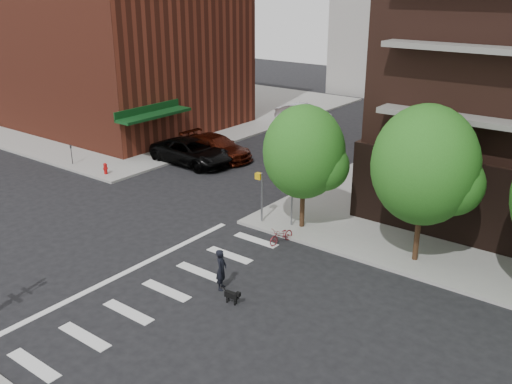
# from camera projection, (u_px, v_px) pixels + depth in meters

# --- Properties ---
(ground) EXTENTS (120.00, 120.00, 0.00)m
(ground) POSITION_uv_depth(u_px,v_px,m) (118.00, 269.00, 24.82)
(ground) COLOR black
(ground) RESTS_ON ground
(sidewalk_nw) EXTENTS (31.00, 33.00, 0.15)m
(sidewalk_nw) POSITION_uv_depth(u_px,v_px,m) (142.00, 107.00, 56.22)
(sidewalk_nw) COLOR gray
(sidewalk_nw) RESTS_ON ground
(crosswalk) EXTENTS (3.85, 13.00, 0.01)m
(crosswalk) POSITION_uv_depth(u_px,v_px,m) (153.00, 285.00, 23.56)
(crosswalk) COLOR silver
(crosswalk) RESTS_ON ground
(midrise_nw) EXTENTS (21.40, 15.50, 20.00)m
(midrise_nw) POSITION_uv_depth(u_px,v_px,m) (104.00, 1.00, 47.17)
(midrise_nw) COLOR maroon
(midrise_nw) RESTS_ON sidewalk_nw
(tree_a) EXTENTS (4.00, 4.00, 5.90)m
(tree_a) POSITION_uv_depth(u_px,v_px,m) (304.00, 152.00, 27.46)
(tree_a) COLOR #301E11
(tree_a) RESTS_ON sidewalk_ne
(tree_b) EXTENTS (4.50, 4.50, 6.65)m
(tree_b) POSITION_uv_depth(u_px,v_px,m) (425.00, 165.00, 23.87)
(tree_b) COLOR #301E11
(tree_b) RESTS_ON sidewalk_ne
(pedestrian_signal) EXTENTS (2.18, 0.67, 2.60)m
(pedestrian_signal) POSITION_uv_depth(u_px,v_px,m) (268.00, 191.00, 28.75)
(pedestrian_signal) COLOR slate
(pedestrian_signal) RESTS_ON sidewalk_ne
(fire_hydrant) EXTENTS (0.24, 0.24, 0.73)m
(fire_hydrant) POSITION_uv_depth(u_px,v_px,m) (105.00, 168.00, 36.40)
(fire_hydrant) COLOR #A50C0C
(fire_hydrant) RESTS_ON sidewalk_nw
(parking_meter) EXTENTS (0.10, 0.08, 1.32)m
(parking_meter) POSITION_uv_depth(u_px,v_px,m) (71.00, 152.00, 38.25)
(parking_meter) COLOR black
(parking_meter) RESTS_ON sidewalk_nw
(parked_car_black) EXTENTS (2.94, 6.16, 1.69)m
(parked_car_black) POSITION_uv_depth(u_px,v_px,m) (192.00, 152.00, 38.73)
(parked_car_black) COLOR black
(parked_car_black) RESTS_ON ground
(parked_car_maroon) EXTENTS (2.65, 5.79, 1.64)m
(parked_car_maroon) POSITION_uv_depth(u_px,v_px,m) (217.00, 147.00, 39.93)
(parked_car_maroon) COLOR #370E06
(parked_car_maroon) RESTS_ON ground
(parked_car_silver) EXTENTS (1.88, 5.08, 1.66)m
(parked_car_silver) POSITION_uv_depth(u_px,v_px,m) (304.00, 114.00, 49.68)
(parked_car_silver) COLOR #B3B5BC
(parked_car_silver) RESTS_ON ground
(scooter) EXTENTS (0.75, 1.58, 0.80)m
(scooter) POSITION_uv_depth(u_px,v_px,m) (281.00, 235.00, 27.16)
(scooter) COLOR maroon
(scooter) RESTS_ON ground
(dog_walker) EXTENTS (0.75, 0.64, 1.74)m
(dog_walker) POSITION_uv_depth(u_px,v_px,m) (221.00, 269.00, 22.98)
(dog_walker) COLOR black
(dog_walker) RESTS_ON ground
(dog) EXTENTS (0.69, 0.23, 0.58)m
(dog) POSITION_uv_depth(u_px,v_px,m) (232.00, 295.00, 22.08)
(dog) COLOR black
(dog) RESTS_ON ground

